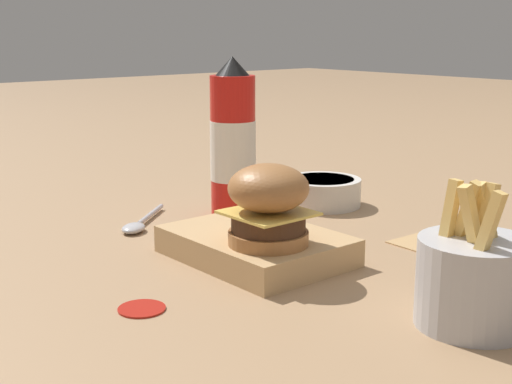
{
  "coord_description": "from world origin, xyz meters",
  "views": [
    {
      "loc": [
        -0.65,
        0.56,
        0.27
      ],
      "look_at": [
        -0.02,
        0.03,
        0.08
      ],
      "focal_mm": 50.0,
      "sensor_mm": 36.0,
      "label": 1
    }
  ],
  "objects_px": {
    "ketchup_bottle": "(233,144)",
    "fries_basket": "(477,279)",
    "serving_board": "(256,246)",
    "spoon": "(138,225)",
    "burger": "(268,204)",
    "side_bowl": "(322,191)"
  },
  "relations": [
    {
      "from": "fries_basket",
      "to": "serving_board",
      "type": "bearing_deg",
      "value": 6.4
    },
    {
      "from": "ketchup_bottle",
      "to": "side_bowl",
      "type": "relative_size",
      "value": 1.95
    },
    {
      "from": "burger",
      "to": "fries_basket",
      "type": "xyz_separation_m",
      "value": [
        -0.24,
        -0.05,
        -0.03
      ]
    },
    {
      "from": "side_bowl",
      "to": "fries_basket",
      "type": "bearing_deg",
      "value": 152.18
    },
    {
      "from": "serving_board",
      "to": "spoon",
      "type": "distance_m",
      "value": 0.21
    },
    {
      "from": "serving_board",
      "to": "fries_basket",
      "type": "bearing_deg",
      "value": -173.6
    },
    {
      "from": "burger",
      "to": "side_bowl",
      "type": "height_order",
      "value": "burger"
    },
    {
      "from": "serving_board",
      "to": "ketchup_bottle",
      "type": "bearing_deg",
      "value": -30.58
    },
    {
      "from": "serving_board",
      "to": "ketchup_bottle",
      "type": "xyz_separation_m",
      "value": [
        0.17,
        -0.1,
        0.09
      ]
    },
    {
      "from": "fries_basket",
      "to": "side_bowl",
      "type": "bearing_deg",
      "value": -27.82
    },
    {
      "from": "spoon",
      "to": "fries_basket",
      "type": "bearing_deg",
      "value": 58.53
    },
    {
      "from": "fries_basket",
      "to": "side_bowl",
      "type": "xyz_separation_m",
      "value": [
        0.42,
        -0.22,
        -0.02
      ]
    },
    {
      "from": "serving_board",
      "to": "ketchup_bottle",
      "type": "height_order",
      "value": "ketchup_bottle"
    },
    {
      "from": "ketchup_bottle",
      "to": "spoon",
      "type": "height_order",
      "value": "ketchup_bottle"
    },
    {
      "from": "burger",
      "to": "spoon",
      "type": "relative_size",
      "value": 0.74
    },
    {
      "from": "ketchup_bottle",
      "to": "fries_basket",
      "type": "bearing_deg",
      "value": 171.1
    },
    {
      "from": "side_bowl",
      "to": "burger",
      "type": "bearing_deg",
      "value": 123.85
    },
    {
      "from": "serving_board",
      "to": "burger",
      "type": "xyz_separation_m",
      "value": [
        -0.04,
        0.02,
        0.06
      ]
    },
    {
      "from": "serving_board",
      "to": "burger",
      "type": "distance_m",
      "value": 0.08
    },
    {
      "from": "burger",
      "to": "spoon",
      "type": "height_order",
      "value": "burger"
    },
    {
      "from": "side_bowl",
      "to": "ketchup_bottle",
      "type": "bearing_deg",
      "value": 76.37
    },
    {
      "from": "serving_board",
      "to": "fries_basket",
      "type": "xyz_separation_m",
      "value": [
        -0.28,
        -0.03,
        0.03
      ]
    }
  ]
}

